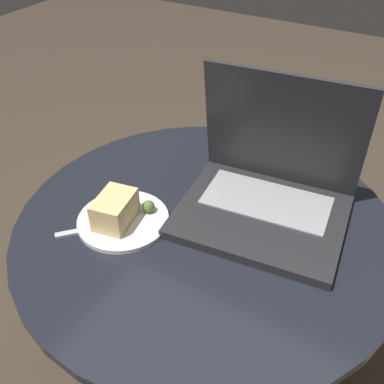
# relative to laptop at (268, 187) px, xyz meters

# --- Properties ---
(ground_plane) EXTENTS (6.00, 6.00, 0.00)m
(ground_plane) POSITION_rel_laptop_xyz_m (-0.08, -0.09, -0.62)
(ground_plane) COLOR #382D23
(table) EXTENTS (0.73, 0.73, 0.56)m
(table) POSITION_rel_laptop_xyz_m (-0.08, -0.09, -0.19)
(table) COLOR #9E9EA3
(table) RESTS_ON ground_plane
(laptop) EXTENTS (0.34, 0.29, 0.26)m
(laptop) POSITION_rel_laptop_xyz_m (0.00, 0.00, 0.00)
(laptop) COLOR #232326
(laptop) RESTS_ON table
(beer_glass) EXTENTS (0.06, 0.06, 0.22)m
(beer_glass) POSITION_rel_laptop_xyz_m (-0.12, 0.11, 0.05)
(beer_glass) COLOR gold
(beer_glass) RESTS_ON table
(snack_plate) EXTENTS (0.17, 0.17, 0.06)m
(snack_plate) POSITION_rel_laptop_xyz_m (-0.22, -0.18, -0.03)
(snack_plate) COLOR silver
(snack_plate) RESTS_ON table
(fork) EXTENTS (0.14, 0.15, 0.00)m
(fork) POSITION_rel_laptop_xyz_m (-0.23, -0.19, -0.05)
(fork) COLOR #B2B2B7
(fork) RESTS_ON table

